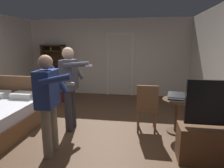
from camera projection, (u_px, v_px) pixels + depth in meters
ground_plane at (78, 136)px, 3.85m from camera, size 7.15×7.15×0.00m
wall_back at (107, 58)px, 6.78m from camera, size 5.72×0.12×2.59m
doorway_frame at (120, 60)px, 6.65m from camera, size 0.93×0.08×2.13m
bookshelf at (55, 68)px, 6.92m from camera, size 0.80×0.32×1.73m
tv_flatscreen at (223, 140)px, 2.93m from camera, size 1.29×0.40×1.28m
side_table at (177, 110)px, 3.92m from camera, size 0.60×0.60×0.70m
laptop at (176, 97)px, 3.83m from camera, size 0.38×0.39×0.17m
bottle_on_table at (187, 96)px, 3.75m from camera, size 0.06×0.06×0.23m
wooden_chair at (147, 106)px, 3.95m from camera, size 0.42×0.42×0.99m
person_blue_shirt at (49, 99)px, 3.07m from camera, size 0.67×0.59×1.62m
person_striped_shirt at (70, 83)px, 3.98m from camera, size 0.68×0.54×1.72m
suitcase_dark at (59, 95)px, 6.25m from camera, size 0.67×0.41×0.32m
suitcase_small at (60, 95)px, 6.20m from camera, size 0.66×0.41×0.32m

